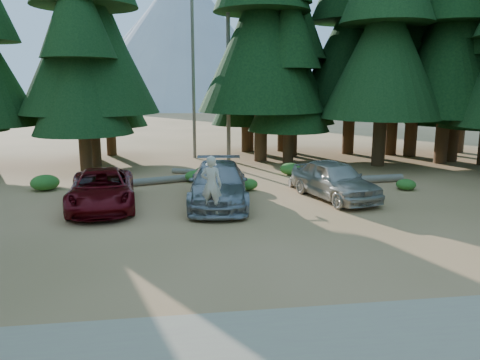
# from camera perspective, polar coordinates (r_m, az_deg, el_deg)

# --- Properties ---
(ground) EXTENTS (160.00, 160.00, 0.00)m
(ground) POSITION_cam_1_polar(r_m,az_deg,el_deg) (14.54, 2.05, -6.88)
(ground) COLOR olive
(ground) RESTS_ON ground
(gravel_strip) EXTENTS (26.00, 3.50, 0.01)m
(gravel_strip) POSITION_cam_1_polar(r_m,az_deg,el_deg) (8.78, 9.88, -20.20)
(gravel_strip) COLOR tan
(gravel_strip) RESTS_ON ground
(forest_belt_north) EXTENTS (36.00, 7.00, 22.00)m
(forest_belt_north) POSITION_cam_1_polar(r_m,az_deg,el_deg) (29.05, -3.07, 2.47)
(forest_belt_north) COLOR black
(forest_belt_north) RESTS_ON ground
(snag_front) EXTENTS (0.24, 0.24, 12.00)m
(snag_front) POSITION_cam_1_polar(r_m,az_deg,el_deg) (28.30, -1.45, 14.43)
(snag_front) COLOR #6F6758
(snag_front) RESTS_ON ground
(snag_back) EXTENTS (0.20, 0.20, 10.00)m
(snag_back) POSITION_cam_1_polar(r_m,az_deg,el_deg) (29.61, -5.71, 12.31)
(snag_back) COLOR #6F6758
(snag_back) RESTS_ON ground
(mountain_peak) EXTENTS (48.00, 50.00, 28.00)m
(mountain_peak) POSITION_cam_1_polar(r_m,az_deg,el_deg) (102.13, -8.33, 16.05)
(mountain_peak) COLOR #999BA1
(mountain_peak) RESTS_ON ground
(red_pickup) EXTENTS (2.88, 5.37, 1.43)m
(red_pickup) POSITION_cam_1_polar(r_m,az_deg,el_deg) (18.41, -16.51, -1.09)
(red_pickup) COLOR #60080E
(red_pickup) RESTS_ON ground
(silver_minivan_center) EXTENTS (2.76, 5.67, 1.59)m
(silver_minivan_center) POSITION_cam_1_polar(r_m,az_deg,el_deg) (18.20, -2.66, -0.50)
(silver_minivan_center) COLOR gray
(silver_minivan_center) RESTS_ON ground
(silver_minivan_right) EXTENTS (2.99, 4.96, 1.58)m
(silver_minivan_right) POSITION_cam_1_polar(r_m,az_deg,el_deg) (19.43, 11.44, 0.04)
(silver_minivan_right) COLOR #AFA99C
(silver_minivan_right) RESTS_ON ground
(frisbee_player) EXTENTS (0.84, 0.68, 1.98)m
(frisbee_player) POSITION_cam_1_polar(r_m,az_deg,el_deg) (15.72, -3.51, -0.57)
(frisbee_player) COLOR beige
(frisbee_player) RESTS_ON ground
(log_left) EXTENTS (4.60, 1.81, 0.34)m
(log_left) POSITION_cam_1_polar(r_m,az_deg,el_deg) (22.10, -11.67, -0.22)
(log_left) COLOR #6F6758
(log_left) RESTS_ON ground
(log_mid) EXTENTS (3.07, 1.34, 0.26)m
(log_mid) POSITION_cam_1_polar(r_m,az_deg,el_deg) (24.41, -4.73, 1.00)
(log_mid) COLOR #6F6758
(log_mid) RESTS_ON ground
(log_right) EXTENTS (5.72, 0.87, 0.37)m
(log_right) POSITION_cam_1_polar(r_m,az_deg,el_deg) (22.50, 12.93, -0.03)
(log_right) COLOR #6F6758
(log_right) RESTS_ON ground
(shrub_far_left) EXTENTS (1.24, 1.24, 0.68)m
(shrub_far_left) POSITION_cam_1_polar(r_m,az_deg,el_deg) (22.39, -22.68, -0.29)
(shrub_far_left) COLOR #2F661E
(shrub_far_left) RESTS_ON ground
(shrub_left) EXTENTS (0.98, 0.98, 0.54)m
(shrub_left) POSITION_cam_1_polar(r_m,az_deg,el_deg) (22.57, -5.49, 0.47)
(shrub_left) COLOR #2F661E
(shrub_left) RESTS_ON ground
(shrub_center_left) EXTENTS (1.12, 1.12, 0.62)m
(shrub_center_left) POSITION_cam_1_polar(r_m,az_deg,el_deg) (23.38, -4.15, 0.98)
(shrub_center_left) COLOR #2F661E
(shrub_center_left) RESTS_ON ground
(shrub_center_right) EXTENTS (1.10, 1.10, 0.60)m
(shrub_center_right) POSITION_cam_1_polar(r_m,az_deg,el_deg) (24.36, 6.18, 1.36)
(shrub_center_right) COLOR #2F661E
(shrub_center_right) RESTS_ON ground
(shrub_right) EXTENTS (0.95, 0.95, 0.52)m
(shrub_right) POSITION_cam_1_polar(r_m,az_deg,el_deg) (20.71, 0.87, -0.51)
(shrub_right) COLOR #2F661E
(shrub_right) RESTS_ON ground
(shrub_far_right) EXTENTS (1.17, 1.17, 0.64)m
(shrub_far_right) POSITION_cam_1_polar(r_m,az_deg,el_deg) (23.65, 10.89, 0.95)
(shrub_far_right) COLOR #2F661E
(shrub_far_right) RESTS_ON ground
(shrub_edge_east) EXTENTS (0.86, 0.86, 0.48)m
(shrub_edge_east) POSITION_cam_1_polar(r_m,az_deg,el_deg) (22.03, 19.58, -0.52)
(shrub_edge_east) COLOR #2F661E
(shrub_edge_east) RESTS_ON ground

